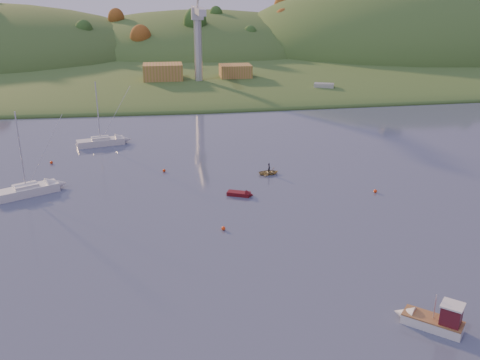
{
  "coord_description": "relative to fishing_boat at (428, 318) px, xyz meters",
  "views": [
    {
      "loc": [
        -8.88,
        -31.76,
        28.47
      ],
      "look_at": [
        1.41,
        37.29,
        2.79
      ],
      "focal_mm": 40.0,
      "sensor_mm": 36.0,
      "label": 1
    }
  ],
  "objects": [
    {
      "name": "shed_west",
      "position": [
        -21.42,
        117.74,
        3.95
      ],
      "size": [
        11.0,
        8.0,
        4.8
      ],
      "primitive_type": "cube",
      "color": "olive",
      "rests_on": "wharf"
    },
    {
      "name": "paddler",
      "position": [
        -5.93,
        41.51,
        -0.05
      ],
      "size": [
        0.45,
        0.62,
        1.59
      ],
      "primitive_type": "imported",
      "rotation": [
        0.0,
        0.0,
        1.68
      ],
      "color": "black",
      "rests_on": "ground"
    },
    {
      "name": "red_tender",
      "position": [
        -11.33,
        32.94,
        -0.57
      ],
      "size": [
        4.04,
        2.72,
        1.3
      ],
      "rotation": [
        0.0,
        0.0,
        -0.41
      ],
      "color": "#500B10",
      "rests_on": "ground"
    },
    {
      "name": "hill_right",
      "position": [
        81.58,
        189.74,
        -0.85
      ],
      "size": [
        150.0,
        130.0,
        60.0
      ],
      "primitive_type": "ellipsoid",
      "color": "#264B1E",
      "rests_on": "ground"
    },
    {
      "name": "shed_east",
      "position": [
        -0.42,
        118.74,
        3.55
      ],
      "size": [
        9.0,
        7.0,
        4.0
      ],
      "primitive_type": "cube",
      "color": "olive",
      "rests_on": "wharf"
    },
    {
      "name": "sailboat_near",
      "position": [
        -42.06,
        37.86,
        -0.07
      ],
      "size": [
        9.01,
        6.5,
        12.22
      ],
      "rotation": [
        0.0,
        0.0,
        0.49
      ],
      "color": "silver",
      "rests_on": "ground"
    },
    {
      "name": "buoy_1",
      "position": [
        7.74,
        31.36,
        -0.6
      ],
      "size": [
        0.5,
        0.5,
        0.5
      ],
      "primitive_type": "sphere",
      "color": "red",
      "rests_on": "ground"
    },
    {
      "name": "hillside_trees",
      "position": [
        -13.42,
        179.74,
        -0.85
      ],
      "size": [
        280.0,
        50.0,
        32.0
      ],
      "primitive_type": null,
      "color": "#244E1C",
      "rests_on": "ground"
    },
    {
      "name": "buoy_3",
      "position": [
        -22.43,
        45.11,
        -0.6
      ],
      "size": [
        0.5,
        0.5,
        0.5
      ],
      "primitive_type": "sphere",
      "color": "red",
      "rests_on": "ground"
    },
    {
      "name": "shore_slope",
      "position": [
        -13.42,
        159.74,
        -0.85
      ],
      "size": [
        640.0,
        150.0,
        7.0
      ],
      "primitive_type": "ellipsoid",
      "color": "#264B1E",
      "rests_on": "ground"
    },
    {
      "name": "buoy_4",
      "position": [
        -15.55,
        22.14,
        -0.6
      ],
      "size": [
        0.5,
        0.5,
        0.5
      ],
      "primitive_type": "sphere",
      "color": "red",
      "rests_on": "ground"
    },
    {
      "name": "buoy_2",
      "position": [
        -41.15,
        52.07,
        -0.6
      ],
      "size": [
        0.5,
        0.5,
        0.5
      ],
      "primitive_type": "sphere",
      "color": "red",
      "rests_on": "ground"
    },
    {
      "name": "sailboat_far",
      "position": [
        -33.95,
        62.16,
        -0.08
      ],
      "size": [
        8.97,
        4.61,
        11.93
      ],
      "rotation": [
        0.0,
        0.0,
        0.25
      ],
      "color": "silver",
      "rests_on": "ground"
    },
    {
      "name": "hill_center",
      "position": [
        -3.42,
        204.74,
        -0.85
      ],
      "size": [
        140.0,
        120.0,
        36.0
      ],
      "primitive_type": "ellipsoid",
      "color": "#264B1E",
      "rests_on": "ground"
    },
    {
      "name": "far_shore",
      "position": [
        -13.42,
        224.74,
        -0.85
      ],
      "size": [
        620.0,
        220.0,
        1.5
      ],
      "primitive_type": "cube",
      "color": "#264B1E",
      "rests_on": "ground"
    },
    {
      "name": "wharf",
      "position": [
        -8.42,
        116.74,
        0.35
      ],
      "size": [
        42.0,
        16.0,
        2.4
      ],
      "primitive_type": "cube",
      "color": "slate",
      "rests_on": "ground"
    },
    {
      "name": "canoe",
      "position": [
        -5.93,
        41.51,
        -0.52
      ],
      "size": [
        3.41,
        2.61,
        0.66
      ],
      "primitive_type": "imported",
      "rotation": [
        0.0,
        0.0,
        1.68
      ],
      "color": "tan",
      "rests_on": "ground"
    },
    {
      "name": "dock_crane",
      "position": [
        -11.42,
        113.13,
        16.33
      ],
      "size": [
        3.2,
        28.0,
        20.3
      ],
      "color": "#B7B7BC",
      "rests_on": "wharf"
    },
    {
      "name": "work_vessel",
      "position": [
        21.58,
        102.74,
        0.29
      ],
      "size": [
        13.09,
        8.57,
        3.17
      ],
      "rotation": [
        0.0,
        0.0,
        -0.37
      ],
      "color": "slate",
      "rests_on": "ground"
    },
    {
      "name": "fishing_boat",
      "position": [
        0.0,
        0.0,
        0.0
      ],
      "size": [
        5.72,
        5.37,
        3.83
      ],
      "rotation": [
        0.0,
        0.0,
        2.42
      ],
      "color": "silver",
      "rests_on": "ground"
    }
  ]
}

